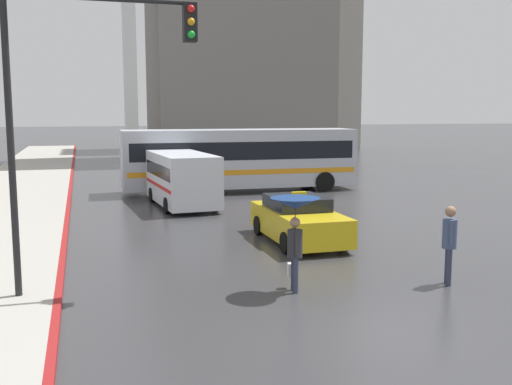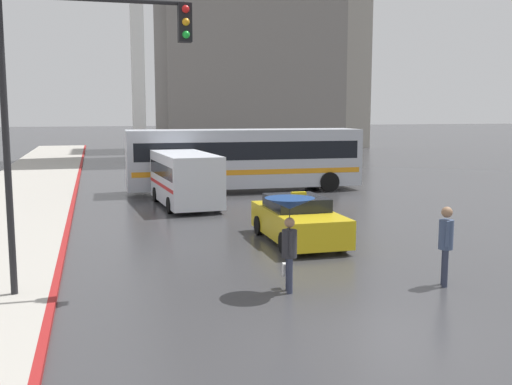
# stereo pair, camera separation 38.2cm
# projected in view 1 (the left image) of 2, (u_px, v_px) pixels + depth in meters

# --- Properties ---
(ground_plane) EXTENTS (300.00, 300.00, 0.00)m
(ground_plane) POSITION_uv_depth(u_px,v_px,m) (369.00, 337.00, 10.41)
(ground_plane) COLOR #38383A
(taxi) EXTENTS (1.91, 4.25, 1.51)m
(taxi) POSITION_uv_depth(u_px,v_px,m) (298.00, 220.00, 17.93)
(taxi) COLOR gold
(taxi) RESTS_ON ground_plane
(ambulance_van) EXTENTS (2.37, 5.28, 2.18)m
(ambulance_van) POSITION_uv_depth(u_px,v_px,m) (182.00, 177.00, 24.50)
(ambulance_van) COLOR silver
(ambulance_van) RESTS_ON ground_plane
(city_bus) EXTENTS (11.32, 2.86, 3.01)m
(city_bus) POSITION_uv_depth(u_px,v_px,m) (240.00, 157.00, 29.07)
(city_bus) COLOR #B2B7C1
(city_bus) RESTS_ON ground_plane
(pedestrian_with_umbrella) EXTENTS (1.08, 1.08, 2.06)m
(pedestrian_with_umbrella) POSITION_uv_depth(u_px,v_px,m) (295.00, 216.00, 12.79)
(pedestrian_with_umbrella) COLOR #2D3347
(pedestrian_with_umbrella) RESTS_ON ground_plane
(pedestrian_man) EXTENTS (0.43, 0.45, 1.80)m
(pedestrian_man) POSITION_uv_depth(u_px,v_px,m) (449.00, 238.00, 13.40)
(pedestrian_man) COLOR #2D3347
(pedestrian_man) RESTS_ON ground_plane
(traffic_light) EXTENTS (3.86, 0.38, 6.44)m
(traffic_light) POSITION_uv_depth(u_px,v_px,m) (83.00, 83.00, 12.16)
(traffic_light) COLOR black
(traffic_light) RESTS_ON ground_plane
(monument_cross) EXTENTS (7.60, 0.90, 17.28)m
(monument_cross) POSITION_uv_depth(u_px,v_px,m) (129.00, 26.00, 42.12)
(monument_cross) COLOR white
(monument_cross) RESTS_ON ground_plane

